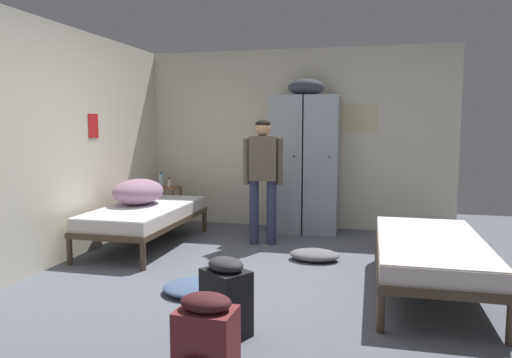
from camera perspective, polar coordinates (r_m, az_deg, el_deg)
ground_plane at (r=4.53m, az=-0.80°, el=-12.40°), size 8.41×8.41×0.00m
room_backdrop at (r=5.81m, az=-9.14°, el=4.33°), size 4.37×5.32×2.51m
locker_bank at (r=6.58m, az=5.81°, el=2.11°), size 0.90×0.55×2.07m
shelf_unit at (r=7.12m, az=-10.59°, el=-2.71°), size 0.38×0.30×0.57m
bed_right at (r=4.47m, az=19.86°, el=-7.94°), size 0.90×1.90×0.49m
bed_left_rear at (r=5.98m, az=-12.91°, el=-4.15°), size 0.90×1.90×0.49m
bedding_heap at (r=6.09m, az=-13.75°, el=-1.46°), size 0.58×0.73×0.31m
person_traveler at (r=5.84m, az=0.82°, el=1.08°), size 0.48×0.24×1.52m
water_bottle at (r=7.12m, az=-11.16°, el=-0.10°), size 0.07×0.07×0.22m
lotion_bottle at (r=7.01m, az=-10.25°, el=-0.45°), size 0.05×0.05×0.15m
backpack_black at (r=3.46m, az=-3.70°, el=-13.89°), size 0.41×0.42×0.55m
backpack_maroon at (r=2.81m, az=-5.96°, el=-18.96°), size 0.33×0.35×0.55m
clothes_pile_denim at (r=4.35m, az=-7.20°, el=-12.58°), size 0.57×0.52×0.10m
clothes_pile_grey at (r=5.33m, az=6.94°, el=-8.88°), size 0.54×0.38×0.12m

